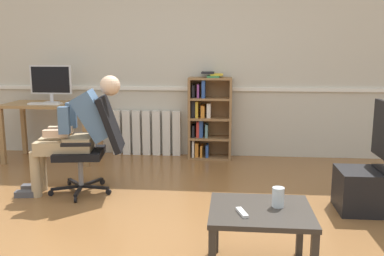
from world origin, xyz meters
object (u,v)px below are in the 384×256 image
at_px(imac_monitor, 51,81).
at_px(office_chair, 94,142).
at_px(computer_desk, 52,112).
at_px(computer_mouse, 70,103).
at_px(drinking_glass, 278,197).
at_px(spare_remote, 242,212).
at_px(coffee_table, 260,218).
at_px(person_seated, 77,131).
at_px(bookshelf, 207,117).
at_px(radiator, 147,133).
at_px(keyboard, 45,104).

distance_m(imac_monitor, office_chair, 1.71).
xyz_separation_m(computer_desk, computer_mouse, (0.30, -0.12, 0.13)).
distance_m(drinking_glass, spare_remote, 0.28).
bearing_deg(imac_monitor, spare_remote, -49.37).
height_order(drinking_glass, spare_remote, drinking_glass).
height_order(imac_monitor, coffee_table, imac_monitor).
xyz_separation_m(person_seated, spare_remote, (1.61, -1.52, -0.20)).
bearing_deg(office_chair, person_seated, -90.00).
bearing_deg(imac_monitor, computer_desk, -74.27).
bearing_deg(drinking_glass, imac_monitor, 134.75).
bearing_deg(computer_desk, person_seated, -57.03).
xyz_separation_m(bookshelf, spare_remote, (0.40, -3.05, -0.11)).
bearing_deg(coffee_table, drinking_glass, 24.39).
bearing_deg(radiator, person_seated, -102.54).
bearing_deg(spare_remote, radiator, 94.17).
distance_m(coffee_table, drinking_glass, 0.18).
height_order(computer_mouse, office_chair, office_chair).
height_order(person_seated, drinking_glass, person_seated).
xyz_separation_m(computer_mouse, person_seated, (0.51, -1.12, -0.13)).
bearing_deg(coffee_table, bookshelf, 99.93).
height_order(keyboard, drinking_glass, keyboard).
height_order(office_chair, drinking_glass, office_chair).
xyz_separation_m(computer_desk, bookshelf, (2.02, 0.29, -0.09)).
bearing_deg(drinking_glass, keyboard, 137.12).
distance_m(keyboard, office_chair, 1.48).
relative_size(person_seated, drinking_glass, 9.26).
bearing_deg(radiator, office_chair, -97.39).
distance_m(radiator, person_seated, 1.71).
height_order(keyboard, radiator, keyboard).
bearing_deg(spare_remote, bookshelf, 80.06).
relative_size(computer_mouse, spare_remote, 0.67).
bearing_deg(person_seated, office_chair, 90.00).
xyz_separation_m(computer_mouse, spare_remote, (2.11, -2.64, -0.33)).
height_order(computer_desk, drinking_glass, computer_desk).
xyz_separation_m(computer_desk, spare_remote, (2.41, -2.76, -0.20)).
height_order(computer_mouse, drinking_glass, computer_mouse).
bearing_deg(drinking_glass, person_seated, 143.32).
bearing_deg(computer_mouse, spare_remote, -51.33).
bearing_deg(keyboard, coffee_table, -44.69).
height_order(imac_monitor, person_seated, imac_monitor).
xyz_separation_m(keyboard, coffee_table, (2.55, -2.53, -0.39)).
distance_m(computer_desk, computer_mouse, 0.35).
xyz_separation_m(office_chair, coffee_table, (1.57, -1.45, -0.15)).
relative_size(imac_monitor, computer_mouse, 5.53).
bearing_deg(coffee_table, person_seated, 140.55).
height_order(keyboard, computer_mouse, computer_mouse).
distance_m(computer_mouse, person_seated, 1.24).
xyz_separation_m(computer_mouse, drinking_glass, (2.35, -2.50, -0.27)).
bearing_deg(drinking_glass, computer_desk, 135.35).
distance_m(computer_mouse, drinking_glass, 3.44).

